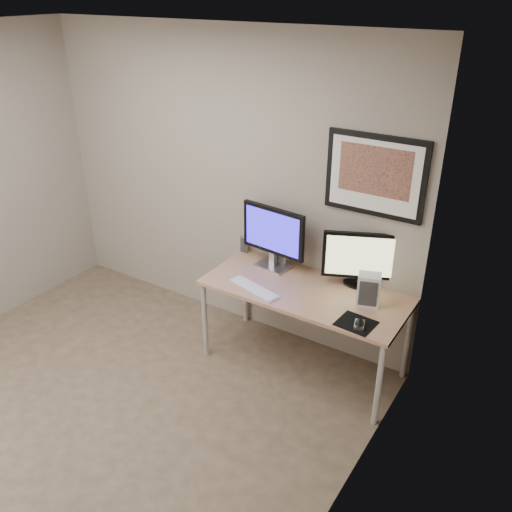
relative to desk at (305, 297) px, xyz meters
The scene contains 12 objects.
floor 1.81m from the desk, 126.53° to the right, with size 3.60×3.60×0.00m, color #4E4131.
room 1.66m from the desk, 137.99° to the right, with size 3.60×3.60×3.60m.
desk is the anchor object (origin of this frame).
framed_art 1.07m from the desk, 43.46° to the left, with size 0.75×0.04×0.60m.
monitor_large 0.57m from the desk, 155.70° to the left, with size 0.59×0.22×0.53m.
monitor_tv 0.52m from the desk, 39.90° to the left, with size 0.55×0.26×0.46m.
speaker_left 0.83m from the desk, 158.90° to the left, with size 0.06×0.06×0.16m, color #AEAEB3.
speaker_right 0.46m from the desk, 143.01° to the left, with size 0.08×0.08×0.20m, color #AEAEB3.
keyboard 0.40m from the desk, 147.92° to the right, with size 0.47×0.13×0.02m, color silver.
mousepad 0.57m from the desk, 23.49° to the right, with size 0.26×0.23×0.00m, color black.
mouse 0.61m from the desk, 23.97° to the right, with size 0.06×0.11×0.04m, color black.
fan_unit 0.53m from the desk, ahead, with size 0.16×0.12×0.25m, color silver.
Camera 1 is at (2.62, -1.92, 2.87)m, focal length 38.00 mm.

